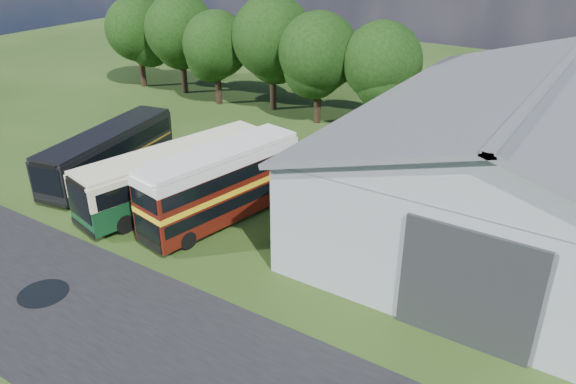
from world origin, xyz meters
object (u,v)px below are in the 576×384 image
Objects in this scene: bus_maroon_double at (221,185)px; bus_dark_single at (109,151)px; storage_shed at (540,149)px; bus_green_single at (177,174)px.

bus_maroon_double reaches higher than bus_dark_single.
storage_shed is 19.96m from bus_green_single.
storage_shed is 17.00m from bus_maroon_double.
bus_green_single is 1.23× the size of bus_maroon_double.
bus_green_single is at bearing -14.66° from bus_dark_single.
bus_dark_single is (-9.92, 0.81, -0.47)m from bus_maroon_double.
storage_shed is at bearing 43.75° from bus_maroon_double.
bus_maroon_double is at bearing 7.57° from bus_green_single.
storage_shed is 25.61m from bus_dark_single.
bus_maroon_double is (-14.13, -9.21, -2.10)m from storage_shed.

